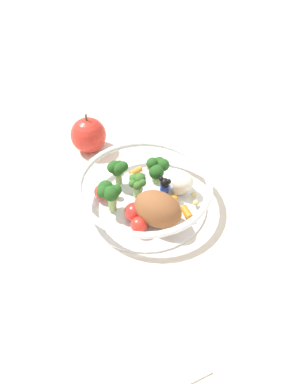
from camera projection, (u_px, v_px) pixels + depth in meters
name	position (u px, v px, depth m)	size (l,w,h in m)	color
ground_plane	(144.00, 203.00, 0.61)	(2.40, 2.40, 0.00)	silver
food_container	(148.00, 192.00, 0.59)	(0.21, 0.21, 0.06)	white
loose_apple	(88.00, 135.00, 0.69)	(0.07, 0.07, 0.08)	red
folded_napkin	(136.00, 355.00, 0.44)	(0.14, 0.11, 0.01)	white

